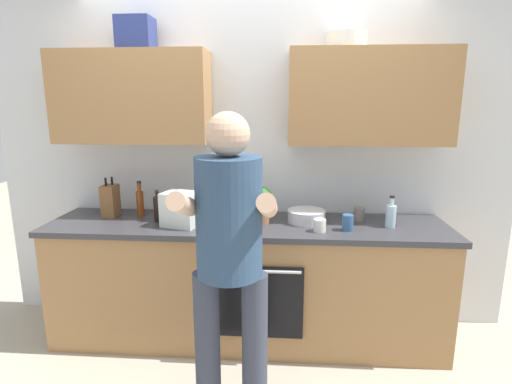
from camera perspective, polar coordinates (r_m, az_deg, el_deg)
name	(u,v)px	position (r m, az deg, el deg)	size (l,w,h in m)	color
ground_plane	(247,336)	(3.25, -1.27, -19.75)	(12.00, 12.00, 0.00)	#B2A893
back_wall_unit	(249,137)	(3.04, -0.97, 7.86)	(4.00, 0.38, 2.50)	silver
counter	(247,281)	(3.04, -1.30, -12.54)	(2.84, 0.67, 0.90)	#A37547
person_standing	(229,249)	(2.09, -3.80, -8.01)	(0.49, 0.45, 1.70)	#383D4C
bottle_hotsauce	(222,205)	(2.95, -4.81, -1.88)	(0.07, 0.07, 0.26)	red
bottle_vinegar	(140,202)	(3.15, -16.11, -1.35)	(0.05, 0.05, 0.27)	brown
bottle_juice	(198,205)	(3.01, -8.21, -1.83)	(0.08, 0.08, 0.25)	orange
bottle_water	(391,215)	(2.91, 18.56, -3.12)	(0.07, 0.07, 0.22)	silver
bottle_syrup	(231,219)	(2.67, -3.56, -3.77)	(0.05, 0.05, 0.22)	#8C4C14
bottle_soy	(158,208)	(2.98, -13.73, -2.25)	(0.06, 0.06, 0.23)	black
cup_tea	(348,223)	(2.77, 12.86, -4.24)	(0.07, 0.07, 0.11)	#33598C
cup_stoneware	(359,214)	(3.02, 14.40, -3.02)	(0.08, 0.08, 0.10)	slate
cup_coffee	(320,225)	(2.71, 9.02, -4.69)	(0.08, 0.08, 0.09)	white
mixing_bowl	(306,216)	(2.91, 7.16, -3.40)	(0.27, 0.27, 0.09)	silver
knife_block	(110,201)	(3.21, -19.94, -1.16)	(0.10, 0.14, 0.30)	brown
potted_herb	(261,203)	(2.85, 0.66, -1.61)	(0.17, 0.17, 0.26)	#9E6647
grocery_bag_produce	(181,209)	(2.84, -10.53, -2.39)	(0.24, 0.20, 0.23)	silver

